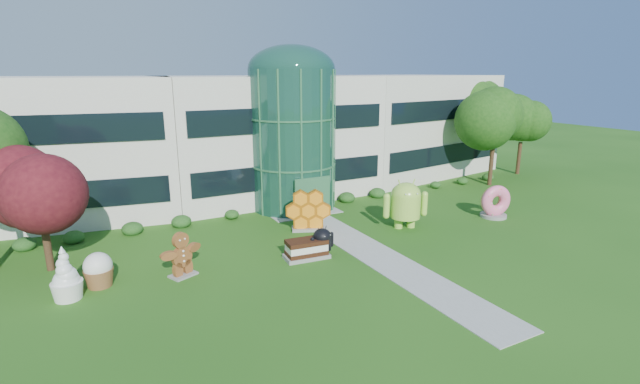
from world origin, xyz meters
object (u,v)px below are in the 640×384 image
android_green (406,201)px  donut (495,201)px  android_black (322,240)px  gingerbread (182,254)px

android_green → donut: size_ratio=1.53×
android_black → gingerbread: bearing=161.8°
android_black → gingerbread: size_ratio=0.73×
donut → android_black: bearing=-164.6°
android_black → gingerbread: 7.25m
donut → android_green: bearing=-176.1°
android_green → gingerbread: bearing=-160.6°
donut → gingerbread: (-20.78, 0.42, -0.00)m
android_green → android_black: bearing=-150.1°
android_green → gingerbread: (-14.03, -0.68, -0.60)m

